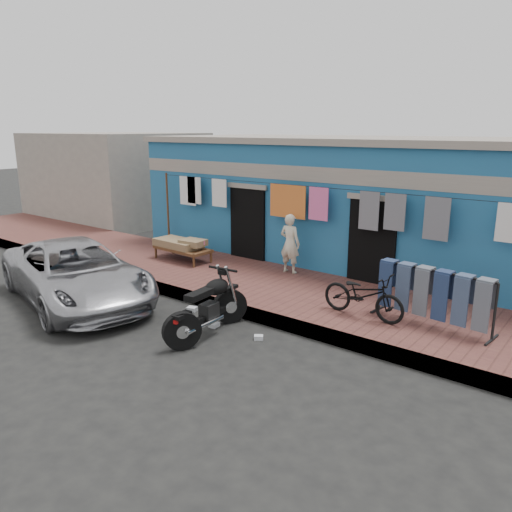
# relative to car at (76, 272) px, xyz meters

# --- Properties ---
(ground) EXTENTS (80.00, 80.00, 0.00)m
(ground) POSITION_rel_car_xyz_m (3.34, -0.12, -0.66)
(ground) COLOR black
(ground) RESTS_ON ground
(sidewalk) EXTENTS (28.00, 3.00, 0.25)m
(sidewalk) POSITION_rel_car_xyz_m (3.34, 2.88, -0.53)
(sidewalk) COLOR brown
(sidewalk) RESTS_ON ground
(curb) EXTENTS (28.00, 0.10, 0.25)m
(curb) POSITION_rel_car_xyz_m (3.34, 1.43, -0.53)
(curb) COLOR gray
(curb) RESTS_ON ground
(building) EXTENTS (12.20, 5.20, 3.36)m
(building) POSITION_rel_car_xyz_m (3.34, 6.87, 1.03)
(building) COLOR #225B88
(building) RESTS_ON ground
(neighbor_left) EXTENTS (6.00, 5.00, 3.40)m
(neighbor_left) POSITION_rel_car_xyz_m (-7.66, 6.88, 1.04)
(neighbor_left) COLOR #9E9384
(neighbor_left) RESTS_ON ground
(clothesline) EXTENTS (10.06, 0.06, 2.10)m
(clothesline) POSITION_rel_car_xyz_m (3.06, 4.13, 1.16)
(clothesline) COLOR brown
(clothesline) RESTS_ON sidewalk
(car) EXTENTS (5.05, 3.23, 1.32)m
(car) POSITION_rel_car_xyz_m (0.00, 0.00, 0.00)
(car) COLOR #B1B1B6
(car) RESTS_ON ground
(seated_person) EXTENTS (0.52, 0.35, 1.41)m
(seated_person) POSITION_rel_car_xyz_m (2.79, 3.90, 0.30)
(seated_person) COLOR beige
(seated_person) RESTS_ON sidewalk
(bicycle) EXTENTS (1.61, 0.64, 1.03)m
(bicycle) POSITION_rel_car_xyz_m (5.46, 2.33, 0.11)
(bicycle) COLOR black
(bicycle) RESTS_ON sidewalk
(motorcycle) EXTENTS (0.97, 1.88, 1.13)m
(motorcycle) POSITION_rel_car_xyz_m (3.41, 0.40, -0.09)
(motorcycle) COLOR black
(motorcycle) RESTS_ON ground
(charpoy) EXTENTS (1.73, 0.93, 0.56)m
(charpoy) POSITION_rel_car_xyz_m (-0.05, 3.14, -0.13)
(charpoy) COLOR brown
(charpoy) RESTS_ON sidewalk
(jeans_rack) EXTENTS (2.27, 0.89, 1.04)m
(jeans_rack) POSITION_rel_car_xyz_m (6.57, 2.73, 0.11)
(jeans_rack) COLOR black
(jeans_rack) RESTS_ON sidewalk
(litter_a) EXTENTS (0.23, 0.20, 0.09)m
(litter_a) POSITION_rel_car_xyz_m (2.32, 1.08, -0.62)
(litter_a) COLOR silver
(litter_a) RESTS_ON ground
(litter_b) EXTENTS (0.19, 0.19, 0.08)m
(litter_b) POSITION_rel_car_xyz_m (4.25, 0.80, -0.62)
(litter_b) COLOR silver
(litter_b) RESTS_ON ground
(litter_c) EXTENTS (0.16, 0.20, 0.07)m
(litter_c) POSITION_rel_car_xyz_m (3.24, 0.75, -0.62)
(litter_c) COLOR silver
(litter_c) RESTS_ON ground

